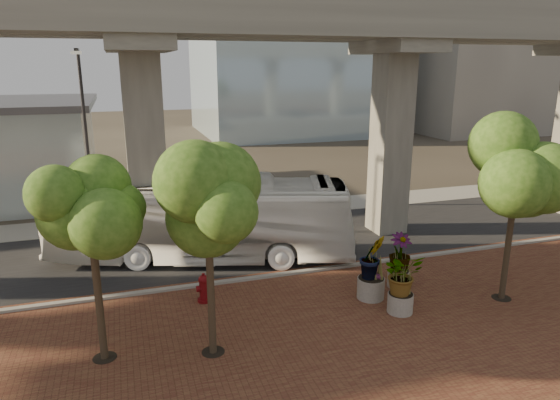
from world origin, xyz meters
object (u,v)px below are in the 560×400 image
object	(u,v)px
transit_bus	(202,220)
fire_hydrant	(204,288)
planter_front	(402,277)
parked_car	(556,182)

from	to	relation	value
transit_bus	fire_hydrant	distance (m)	4.57
transit_bus	planter_front	distance (m)	9.26
planter_front	fire_hydrant	bearing A→B (deg)	155.52
parked_car	planter_front	distance (m)	22.61
parked_car	planter_front	world-z (taller)	planter_front
parked_car	planter_front	xyz separation A→B (m)	(-19.20, -11.93, 0.67)
transit_bus	planter_front	size ratio (longest dim) A/B	6.06
transit_bus	parked_car	world-z (taller)	transit_bus
transit_bus	planter_front	bearing A→B (deg)	-124.05
transit_bus	fire_hydrant	bearing A→B (deg)	-171.43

